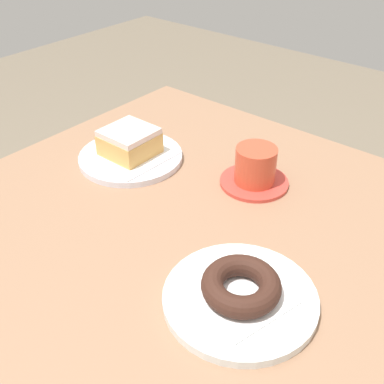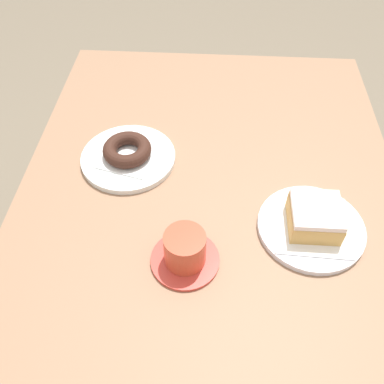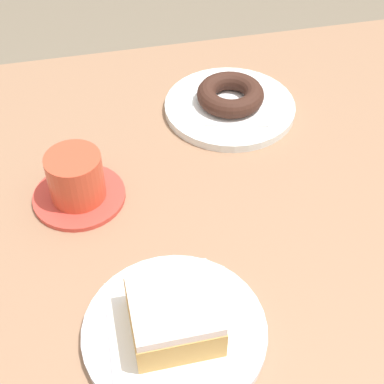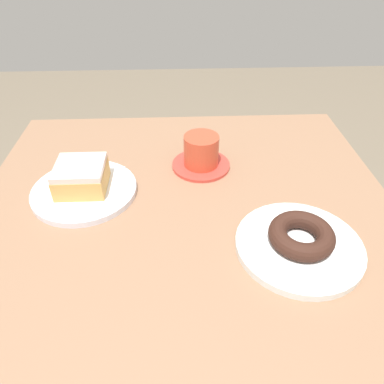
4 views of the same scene
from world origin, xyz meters
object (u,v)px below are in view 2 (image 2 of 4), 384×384
(plate_glazed_square, at_px, (312,228))
(donut_glazed_square, at_px, (316,217))
(donut_chocolate_ring, at_px, (128,150))
(coffee_cup, at_px, (186,251))
(plate_chocolate_ring, at_px, (129,158))

(plate_glazed_square, distance_m, donut_glazed_square, 0.03)
(donut_chocolate_ring, xyz_separation_m, coffee_cup, (-0.25, -0.14, 0.00))
(plate_chocolate_ring, bearing_deg, donut_chocolate_ring, 0.00)
(plate_glazed_square, distance_m, coffee_cup, 0.25)
(donut_glazed_square, bearing_deg, plate_glazed_square, 0.00)
(plate_glazed_square, height_order, plate_chocolate_ring, same)
(donut_glazed_square, relative_size, coffee_cup, 0.74)
(plate_chocolate_ring, relative_size, donut_chocolate_ring, 1.96)
(donut_glazed_square, bearing_deg, plate_chocolate_ring, 66.30)
(donut_chocolate_ring, bearing_deg, plate_glazed_square, -113.70)
(plate_glazed_square, height_order, donut_glazed_square, donut_glazed_square)
(plate_glazed_square, distance_m, plate_chocolate_ring, 0.41)
(donut_glazed_square, bearing_deg, donut_chocolate_ring, 66.30)
(donut_glazed_square, height_order, donut_chocolate_ring, donut_glazed_square)
(plate_glazed_square, relative_size, plate_chocolate_ring, 0.98)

